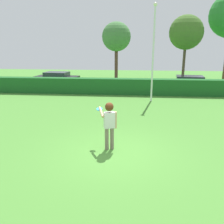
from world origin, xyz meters
The scene contains 9 objects.
ground_plane centered at (0.00, 0.00, 0.00)m, with size 60.00×60.00×0.00m, color #4B8A34.
person centered at (-0.22, 0.27, 1.10)m, with size 0.73×0.65×1.77m.
frisbee centered at (-0.65, 0.80, 1.38)m, with size 0.23×0.22×0.09m.
lamppost centered at (1.82, 8.48, 3.48)m, with size 0.24×0.24×6.32m.
hedge_row centered at (0.00, 10.70, 0.62)m, with size 28.30×0.90×1.24m, color #1B5922.
parked_car_black centered at (-6.95, 14.83, 0.69)m, with size 4.34×2.11×1.25m.
parked_car_blue centered at (5.30, 12.84, 0.69)m, with size 4.36×2.18×1.25m.
willow_tree centered at (-1.40, 18.36, 4.60)m, with size 3.05×3.05×6.17m.
maple_tree centered at (5.33, 16.08, 4.89)m, with size 3.17×3.17×6.50m.
Camera 1 is at (0.66, -7.78, 3.69)m, focal length 37.97 mm.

